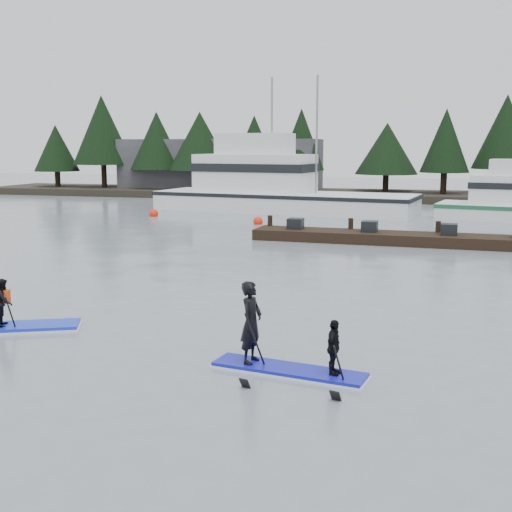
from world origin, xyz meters
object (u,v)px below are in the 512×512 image
(fishing_boat_large, at_px, (276,200))
(floating_dock, at_px, (414,239))
(paddleboard_solo, at_px, (5,316))
(paddleboard_duo, at_px, (279,342))

(fishing_boat_large, height_order, floating_dock, fishing_boat_large)
(paddleboard_solo, bearing_deg, fishing_boat_large, 66.61)
(paddleboard_duo, bearing_deg, paddleboard_solo, -179.64)
(paddleboard_solo, relative_size, paddleboard_duo, 1.11)
(paddleboard_solo, xyz_separation_m, paddleboard_duo, (7.00, -1.00, 0.26))
(floating_dock, xyz_separation_m, paddleboard_duo, (-1.96, -17.70, 0.36))
(floating_dock, bearing_deg, paddleboard_solo, -116.01)
(fishing_boat_large, relative_size, paddleboard_solo, 5.22)
(floating_dock, bearing_deg, paddleboard_duo, -94.12)
(floating_dock, distance_m, paddleboard_duo, 17.82)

